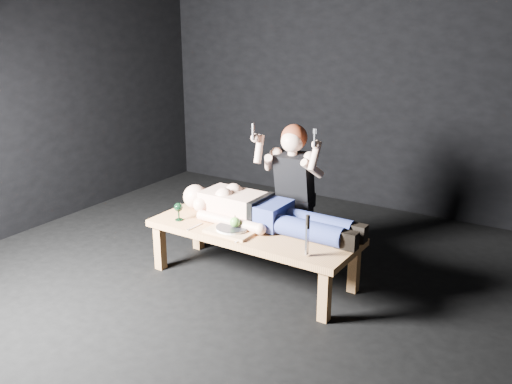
{
  "coord_description": "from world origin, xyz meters",
  "views": [
    {
      "loc": [
        2.22,
        -3.28,
        2.1
      ],
      "look_at": [
        0.04,
        0.25,
        0.75
      ],
      "focal_mm": 38.45,
      "sensor_mm": 36.0,
      "label": 1
    }
  ],
  "objects_px": {
    "kneeling_woman": "(297,188)",
    "serving_tray": "(232,230)",
    "goblet": "(179,212)",
    "table": "(253,254)",
    "carving_knife": "(307,236)",
    "lying_man": "(267,210)"
  },
  "relations": [
    {
      "from": "kneeling_woman",
      "to": "serving_tray",
      "type": "xyz_separation_m",
      "value": [
        -0.17,
        -0.79,
        -0.17
      ]
    },
    {
      "from": "goblet",
      "to": "serving_tray",
      "type": "bearing_deg",
      "value": 2.39
    },
    {
      "from": "table",
      "to": "serving_tray",
      "type": "height_order",
      "value": "serving_tray"
    },
    {
      "from": "table",
      "to": "carving_knife",
      "type": "height_order",
      "value": "carving_knife"
    },
    {
      "from": "table",
      "to": "goblet",
      "type": "bearing_deg",
      "value": -164.53
    },
    {
      "from": "kneeling_woman",
      "to": "carving_knife",
      "type": "bearing_deg",
      "value": -62.85
    },
    {
      "from": "serving_tray",
      "to": "kneeling_woman",
      "type": "bearing_deg",
      "value": 78.07
    },
    {
      "from": "kneeling_woman",
      "to": "serving_tray",
      "type": "height_order",
      "value": "kneeling_woman"
    },
    {
      "from": "table",
      "to": "serving_tray",
      "type": "relative_size",
      "value": 4.51
    },
    {
      "from": "goblet",
      "to": "carving_knife",
      "type": "distance_m",
      "value": 1.24
    },
    {
      "from": "table",
      "to": "kneeling_woman",
      "type": "distance_m",
      "value": 0.77
    },
    {
      "from": "table",
      "to": "kneeling_woman",
      "type": "bearing_deg",
      "value": 85.85
    },
    {
      "from": "lying_man",
      "to": "goblet",
      "type": "bearing_deg",
      "value": -155.95
    },
    {
      "from": "lying_man",
      "to": "kneeling_woman",
      "type": "height_order",
      "value": "kneeling_woman"
    },
    {
      "from": "table",
      "to": "lying_man",
      "type": "distance_m",
      "value": 0.39
    },
    {
      "from": "kneeling_woman",
      "to": "goblet",
      "type": "bearing_deg",
      "value": -135.0
    },
    {
      "from": "lying_man",
      "to": "goblet",
      "type": "height_order",
      "value": "lying_man"
    },
    {
      "from": "goblet",
      "to": "carving_knife",
      "type": "xyz_separation_m",
      "value": [
        1.24,
        -0.07,
        0.08
      ]
    },
    {
      "from": "serving_tray",
      "to": "carving_knife",
      "type": "height_order",
      "value": "carving_knife"
    },
    {
      "from": "carving_knife",
      "to": "lying_man",
      "type": "bearing_deg",
      "value": 147.49
    },
    {
      "from": "serving_tray",
      "to": "carving_knife",
      "type": "bearing_deg",
      "value": -7.57
    },
    {
      "from": "table",
      "to": "kneeling_woman",
      "type": "relative_size",
      "value": 1.38
    }
  ]
}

